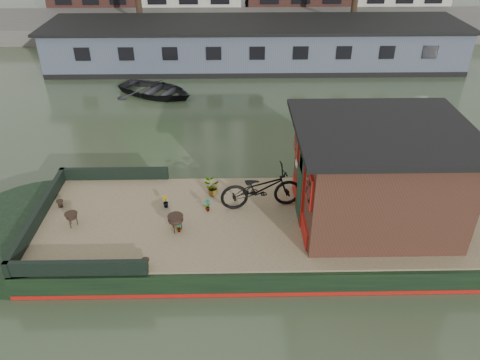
{
  "coord_description": "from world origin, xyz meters",
  "views": [
    {
      "loc": [
        -1.21,
        -9.31,
        7.51
      ],
      "look_at": [
        -1.02,
        0.5,
        1.45
      ],
      "focal_mm": 35.0,
      "sensor_mm": 36.0,
      "label": 1
    }
  ],
  "objects_px": {
    "cabin": "(377,174)",
    "brazier_rear": "(72,219)",
    "bicycle": "(261,188)",
    "brazier_front": "(176,223)",
    "dinghy": "(156,87)",
    "potted_plant_a": "(207,205)"
  },
  "relations": [
    {
      "from": "potted_plant_a",
      "to": "dinghy",
      "type": "xyz_separation_m",
      "value": [
        -2.62,
        9.62,
        -0.47
      ]
    },
    {
      "from": "cabin",
      "to": "brazier_front",
      "type": "relative_size",
      "value": 9.42
    },
    {
      "from": "cabin",
      "to": "brazier_front",
      "type": "xyz_separation_m",
      "value": [
        -4.74,
        -0.45,
        -1.02
      ]
    },
    {
      "from": "brazier_front",
      "to": "dinghy",
      "type": "height_order",
      "value": "brazier_front"
    },
    {
      "from": "potted_plant_a",
      "to": "dinghy",
      "type": "relative_size",
      "value": 0.1
    },
    {
      "from": "cabin",
      "to": "bicycle",
      "type": "relative_size",
      "value": 1.94
    },
    {
      "from": "potted_plant_a",
      "to": "brazier_rear",
      "type": "bearing_deg",
      "value": -170.4
    },
    {
      "from": "cabin",
      "to": "brazier_rear",
      "type": "height_order",
      "value": "cabin"
    },
    {
      "from": "cabin",
      "to": "dinghy",
      "type": "distance_m",
      "value": 12.06
    },
    {
      "from": "brazier_rear",
      "to": "cabin",
      "type": "bearing_deg",
      "value": 1.7
    },
    {
      "from": "cabin",
      "to": "potted_plant_a",
      "type": "height_order",
      "value": "cabin"
    },
    {
      "from": "potted_plant_a",
      "to": "dinghy",
      "type": "height_order",
      "value": "potted_plant_a"
    },
    {
      "from": "bicycle",
      "to": "brazier_rear",
      "type": "bearing_deg",
      "value": 90.98
    },
    {
      "from": "cabin",
      "to": "brazier_rear",
      "type": "relative_size",
      "value": 11.24
    },
    {
      "from": "brazier_rear",
      "to": "dinghy",
      "type": "distance_m",
      "value": 10.19
    },
    {
      "from": "brazier_front",
      "to": "dinghy",
      "type": "relative_size",
      "value": 0.12
    },
    {
      "from": "brazier_rear",
      "to": "potted_plant_a",
      "type": "bearing_deg",
      "value": 9.6
    },
    {
      "from": "bicycle",
      "to": "potted_plant_a",
      "type": "xyz_separation_m",
      "value": [
        -1.35,
        -0.19,
        -0.37
      ]
    },
    {
      "from": "cabin",
      "to": "bicycle",
      "type": "bearing_deg",
      "value": 168.97
    },
    {
      "from": "bicycle",
      "to": "brazier_rear",
      "type": "height_order",
      "value": "bicycle"
    },
    {
      "from": "cabin",
      "to": "bicycle",
      "type": "height_order",
      "value": "cabin"
    },
    {
      "from": "bicycle",
      "to": "brazier_front",
      "type": "bearing_deg",
      "value": 107.1
    }
  ]
}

